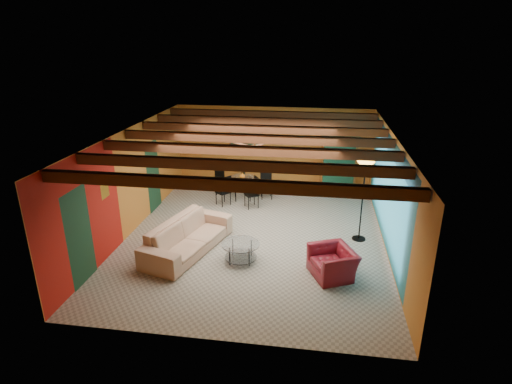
% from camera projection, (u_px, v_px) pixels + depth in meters
% --- Properties ---
extents(room, '(6.52, 8.01, 2.71)m').
position_uv_depth(room, '(255.00, 146.00, 10.11)').
color(room, gray).
rests_on(room, ground).
extents(sofa, '(1.72, 2.81, 0.77)m').
position_uv_depth(sofa, '(188.00, 236.00, 9.98)').
color(sofa, tan).
rests_on(sofa, ground).
extents(armchair, '(1.16, 1.22, 0.62)m').
position_uv_depth(armchair, '(333.00, 263.00, 8.96)').
color(armchair, maroon).
rests_on(armchair, ground).
extents(coffee_table, '(0.91, 0.91, 0.45)m').
position_uv_depth(coffee_table, '(241.00, 252.00, 9.58)').
color(coffee_table, silver).
rests_on(coffee_table, ground).
extents(dining_table, '(2.19, 2.19, 0.95)m').
position_uv_depth(dining_table, '(243.00, 185.00, 13.15)').
color(dining_table, white).
rests_on(dining_table, ground).
extents(armoire, '(1.17, 0.88, 1.84)m').
position_uv_depth(armoire, '(339.00, 165.00, 13.63)').
color(armoire, brown).
rests_on(armoire, ground).
extents(floor_lamp, '(0.48, 0.48, 2.07)m').
position_uv_depth(floor_lamp, '(362.00, 201.00, 10.32)').
color(floor_lamp, black).
rests_on(floor_lamp, ground).
extents(ceiling_fan, '(1.50, 1.50, 0.44)m').
position_uv_depth(ceiling_fan, '(255.00, 148.00, 10.01)').
color(ceiling_fan, '#472614').
rests_on(ceiling_fan, ceiling).
extents(painting, '(1.05, 0.03, 0.65)m').
position_uv_depth(painting, '(246.00, 138.00, 14.05)').
color(painting, black).
rests_on(painting, wall_back).
extents(potted_plant, '(0.44, 0.38, 0.48)m').
position_uv_depth(potted_plant, '(341.00, 130.00, 13.22)').
color(potted_plant, '#26661E').
rests_on(potted_plant, armoire).
extents(vase, '(0.20, 0.20, 0.18)m').
position_uv_depth(vase, '(242.00, 167.00, 12.95)').
color(vase, orange).
rests_on(vase, dining_table).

